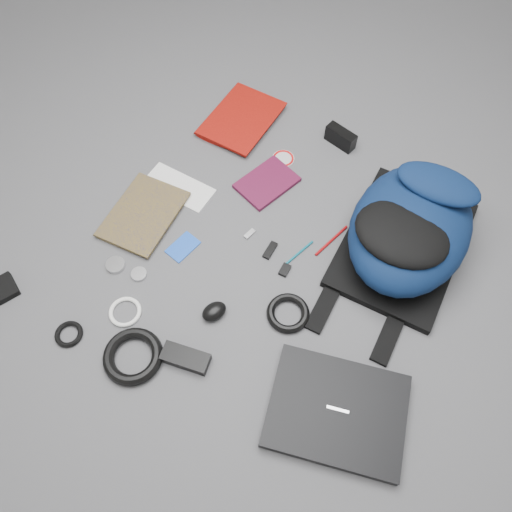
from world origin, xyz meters
The scene contains 24 objects.
ground centered at (0.00, 0.00, 0.00)m, with size 4.00×4.00×0.00m, color #4F4F51.
backpack centered at (0.35, 0.28, 0.11)m, with size 0.36×0.52×0.22m, color #081634, non-canonical shape.
laptop centered at (0.42, -0.26, 0.02)m, with size 0.34×0.27×0.03m, color black.
textbook_red centered at (-0.46, 0.43, 0.02)m, with size 0.21×0.29×0.03m, color maroon.
comic_book centered at (-0.48, -0.08, 0.01)m, with size 0.19×0.27×0.02m, color #A5890B.
envelope centered at (-0.36, 0.09, 0.00)m, with size 0.23×0.10×0.00m, color white.
dvd_case centered at (-0.13, 0.26, 0.01)m, with size 0.13×0.19×0.01m, color #410C23.
compact_camera centered at (-0.01, 0.54, 0.03)m, with size 0.11×0.04×0.06m, color black.
sticker_disc centered at (-0.14, 0.38, 0.00)m, with size 0.08×0.08×0.00m, color silver.
pen_teal centered at (0.10, 0.09, 0.00)m, with size 0.01×0.01×0.12m, color #0C5A6D.
pen_red centered at (0.16, 0.18, 0.00)m, with size 0.01×0.01×0.15m, color maroon.
id_badge centered at (-0.21, -0.09, 0.00)m, with size 0.06×0.10×0.00m, color blue.
usb_black centered at (0.02, 0.05, 0.01)m, with size 0.02×0.06×0.01m, color black.
usb_silver centered at (-0.06, 0.06, 0.00)m, with size 0.02×0.04×0.01m, color #A9A8AA.
key_fob centered at (0.09, 0.01, 0.01)m, with size 0.03×0.04×0.01m, color black.
mouse centered at (0.00, -0.21, 0.02)m, with size 0.05×0.07×0.04m, color black.
headphone_left centered at (-0.34, -0.25, 0.01)m, with size 0.06×0.06×0.01m, color #BBBBBE.
headphone_right centered at (-0.26, -0.23, 0.01)m, with size 0.05×0.05×0.01m, color #B7B6B9.
cable_coil centered at (0.17, -0.10, 0.01)m, with size 0.12×0.12×0.02m, color black.
power_brick centered at (0.01, -0.36, 0.02)m, with size 0.13×0.05×0.03m, color black.
power_cord_coil centered at (-0.11, -0.44, 0.02)m, with size 0.16×0.16×0.03m, color black.
pouch centered at (-0.56, -0.49, 0.01)m, with size 0.08×0.08×0.02m, color black.
earbud_coil centered at (-0.30, -0.49, 0.01)m, with size 0.08×0.08×0.01m, color black.
white_cable_coil centered at (-0.21, -0.35, 0.01)m, with size 0.09×0.09×0.01m, color white.
Camera 1 is at (0.40, -0.61, 1.31)m, focal length 35.00 mm.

